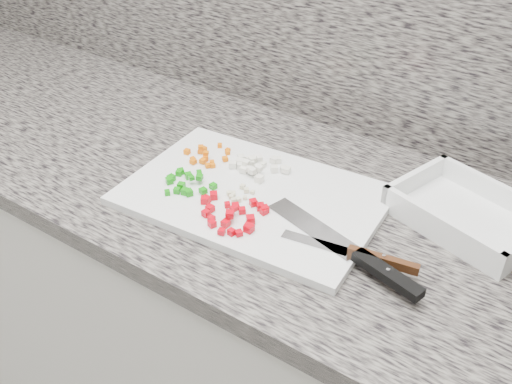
% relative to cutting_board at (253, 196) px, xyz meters
% --- Properties ---
extents(cabinet, '(3.92, 0.62, 0.86)m').
position_rel_cutting_board_xyz_m(cabinet, '(0.01, 0.05, -0.48)').
color(cabinet, silver).
rests_on(cabinet, ground).
extents(countertop, '(3.96, 0.64, 0.04)m').
position_rel_cutting_board_xyz_m(countertop, '(0.01, 0.05, -0.03)').
color(countertop, '#6A645D').
rests_on(countertop, cabinet).
extents(cutting_board, '(0.50, 0.35, 0.02)m').
position_rel_cutting_board_xyz_m(cutting_board, '(0.00, 0.00, 0.00)').
color(cutting_board, silver).
rests_on(cutting_board, countertop).
extents(carrot_pile, '(0.10, 0.10, 0.02)m').
position_rel_cutting_board_xyz_m(carrot_pile, '(-0.15, 0.05, 0.01)').
color(carrot_pile, '#DB6004').
rests_on(carrot_pile, cutting_board).
extents(onion_pile, '(0.12, 0.10, 0.02)m').
position_rel_cutting_board_xyz_m(onion_pile, '(-0.04, 0.07, 0.02)').
color(onion_pile, silver).
rests_on(onion_pile, cutting_board).
extents(green_pepper_pile, '(0.10, 0.10, 0.02)m').
position_rel_cutting_board_xyz_m(green_pepper_pile, '(-0.12, -0.05, 0.02)').
color(green_pepper_pile, '#10830B').
rests_on(green_pepper_pile, cutting_board).
extents(red_pepper_pile, '(0.13, 0.12, 0.02)m').
position_rel_cutting_board_xyz_m(red_pepper_pile, '(0.01, -0.08, 0.02)').
color(red_pepper_pile, '#C50211').
rests_on(red_pepper_pile, cutting_board).
extents(garlic_pile, '(0.04, 0.06, 0.01)m').
position_rel_cutting_board_xyz_m(garlic_pile, '(-0.02, -0.03, 0.01)').
color(garlic_pile, beige).
rests_on(garlic_pile, cutting_board).
extents(chef_knife, '(0.32, 0.12, 0.02)m').
position_rel_cutting_board_xyz_m(chef_knife, '(0.25, -0.06, 0.01)').
color(chef_knife, silver).
rests_on(chef_knife, cutting_board).
extents(paring_knife, '(0.23, 0.05, 0.02)m').
position_rel_cutting_board_xyz_m(paring_knife, '(0.26, -0.05, 0.01)').
color(paring_knife, silver).
rests_on(paring_knife, cutting_board).
extents(tray, '(0.29, 0.25, 0.05)m').
position_rel_cutting_board_xyz_m(tray, '(0.36, 0.16, 0.01)').
color(tray, silver).
rests_on(tray, countertop).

